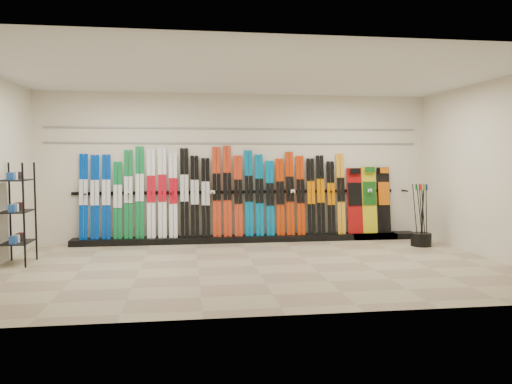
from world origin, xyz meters
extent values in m
plane|color=gray|center=(0.00, 0.00, 0.00)|extent=(8.00, 8.00, 0.00)
plane|color=beige|center=(0.00, 2.50, 1.50)|extent=(8.00, 0.00, 8.00)
plane|color=beige|center=(4.00, 0.00, 1.50)|extent=(0.00, 5.00, 5.00)
plane|color=silver|center=(0.00, 0.00, 3.00)|extent=(8.00, 8.00, 0.00)
cube|color=black|center=(0.22, 2.28, 0.06)|extent=(8.00, 0.40, 0.12)
cube|color=#0038AF|center=(-3.04, 2.34, 0.95)|extent=(0.17, 0.24, 1.66)
cube|color=#0038AF|center=(-2.83, 2.34, 0.94)|extent=(0.17, 0.24, 1.64)
cube|color=#0038AF|center=(-2.61, 2.34, 0.94)|extent=(0.17, 0.24, 1.65)
cube|color=#0D7133|center=(-2.39, 2.33, 0.87)|extent=(0.17, 0.22, 1.51)
cube|color=#0D7133|center=(-2.19, 2.35, 0.99)|extent=(0.17, 0.25, 1.74)
cube|color=#0D7133|center=(-1.97, 2.35, 1.02)|extent=(0.17, 0.26, 1.81)
cube|color=white|center=(-1.75, 2.35, 1.00)|extent=(0.17, 0.26, 1.76)
cube|color=white|center=(-1.53, 2.35, 1.01)|extent=(0.17, 0.26, 1.79)
cube|color=white|center=(-1.32, 2.35, 0.96)|extent=(0.17, 0.25, 1.68)
cube|color=black|center=(-1.10, 2.35, 1.01)|extent=(0.17, 0.26, 1.78)
cube|color=black|center=(-0.89, 2.34, 0.93)|extent=(0.17, 0.24, 1.63)
cube|color=black|center=(-0.67, 2.34, 0.91)|extent=(0.17, 0.23, 1.58)
cube|color=red|center=(-0.45, 2.35, 1.02)|extent=(0.17, 0.26, 1.81)
cube|color=red|center=(-0.24, 2.35, 1.03)|extent=(0.17, 0.27, 1.83)
cube|color=red|center=(-0.01, 2.34, 0.93)|extent=(0.17, 0.24, 1.63)
cube|color=#006598|center=(0.20, 2.35, 0.99)|extent=(0.17, 0.25, 1.74)
cube|color=#006598|center=(0.42, 2.34, 0.95)|extent=(0.17, 0.24, 1.65)
cube|color=#006598|center=(0.64, 2.33, 0.88)|extent=(0.17, 0.22, 1.52)
cube|color=#B62D05|center=(0.85, 2.34, 0.90)|extent=(0.17, 0.23, 1.57)
cube|color=#B62D05|center=(1.06, 2.35, 0.97)|extent=(0.17, 0.25, 1.71)
cube|color=#B62D05|center=(1.28, 2.34, 0.93)|extent=(0.17, 0.24, 1.63)
cube|color=black|center=(1.50, 2.34, 0.90)|extent=(0.17, 0.23, 1.57)
cube|color=black|center=(1.71, 2.34, 0.94)|extent=(0.17, 0.24, 1.64)
cube|color=black|center=(1.93, 2.33, 0.87)|extent=(0.17, 0.22, 1.51)
cube|color=orange|center=(2.14, 2.34, 0.95)|extent=(0.17, 0.24, 1.67)
cube|color=#990C0C|center=(2.45, 2.35, 0.80)|extent=(0.32, 0.21, 1.37)
cube|color=gold|center=(2.77, 2.35, 0.82)|extent=(0.31, 0.22, 1.39)
cube|color=black|center=(3.09, 2.35, 0.81)|extent=(0.27, 0.22, 1.38)
cube|color=black|center=(-3.75, 0.68, 0.82)|extent=(0.40, 0.60, 1.63)
cylinder|color=black|center=(3.43, 1.31, 0.12)|extent=(0.39, 0.39, 0.25)
cylinder|color=black|center=(3.50, 1.40, 0.61)|extent=(0.12, 0.15, 1.17)
cylinder|color=black|center=(3.47, 1.31, 0.61)|extent=(0.09, 0.11, 1.18)
cylinder|color=black|center=(3.45, 1.35, 0.61)|extent=(0.12, 0.05, 1.18)
cylinder|color=black|center=(3.32, 1.34, 0.61)|extent=(0.15, 0.03, 1.18)
cylinder|color=black|center=(3.39, 1.30, 0.61)|extent=(0.16, 0.06, 1.17)
cylinder|color=black|center=(3.43, 1.29, 0.61)|extent=(0.05, 0.04, 1.18)
cylinder|color=black|center=(3.48, 1.22, 0.61)|extent=(0.08, 0.04, 1.18)
cylinder|color=black|center=(3.44, 1.27, 0.61)|extent=(0.10, 0.13, 1.17)
cube|color=gray|center=(0.00, 2.48, 2.00)|extent=(7.60, 0.02, 0.03)
cube|color=gray|center=(0.00, 2.48, 2.30)|extent=(7.60, 0.02, 0.03)
camera|label=1|loc=(-1.05, -7.71, 1.71)|focal=35.00mm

